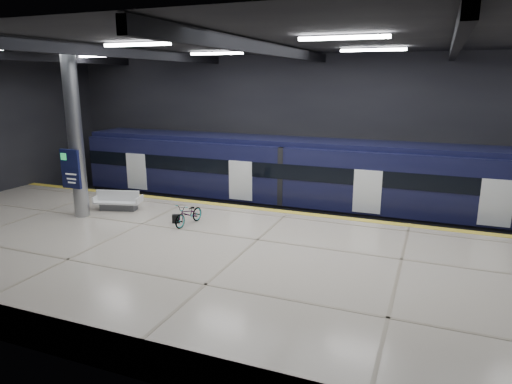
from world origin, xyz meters
The scene contains 10 objects.
ground centered at (0.00, 0.00, 0.00)m, with size 30.00×30.00×0.00m, color black.
room_shell centered at (0.00, 0.00, 5.72)m, with size 30.10×16.10×8.05m.
platform centered at (0.00, -2.50, 0.55)m, with size 30.00×11.00×1.10m, color #C0B4A3.
safety_strip centered at (0.00, 2.75, 1.11)m, with size 30.00×0.40×0.01m, color yellow.
rails centered at (0.00, 5.50, 0.08)m, with size 30.00×1.52×0.16m.
train centered at (1.90, 5.50, 2.06)m, with size 29.40×2.84×3.79m.
bench centered at (-7.14, 0.31, 1.41)m, with size 2.16×1.33×0.89m.
bicycle centered at (-3.18, -0.39, 1.54)m, with size 0.59×1.69×0.89m, color #99999E.
pannier_bag centered at (-3.78, -0.39, 1.28)m, with size 0.30×0.18×0.35m, color black.
info_column centered at (-8.00, -1.03, 4.46)m, with size 0.90×0.78×6.90m.
Camera 1 is at (5.73, -15.50, 6.75)m, focal length 32.00 mm.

